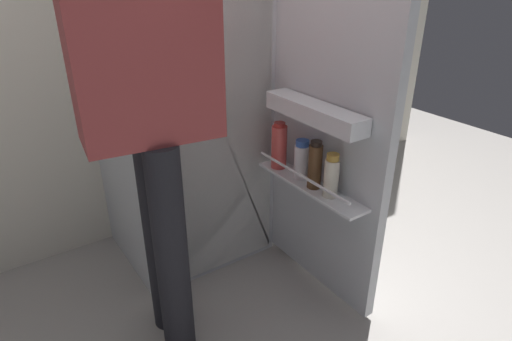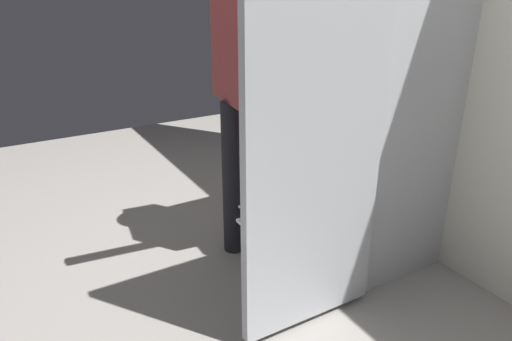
% 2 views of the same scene
% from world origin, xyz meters
% --- Properties ---
extents(ground_plane, '(5.98, 5.98, 0.00)m').
position_xyz_m(ground_plane, '(0.00, 0.00, 0.00)').
color(ground_plane, gray).
extents(refrigerator, '(0.73, 1.25, 1.79)m').
position_xyz_m(refrigerator, '(0.03, 0.49, 0.89)').
color(refrigerator, silver).
rests_on(refrigerator, ground_plane).
extents(person, '(0.57, 0.80, 1.75)m').
position_xyz_m(person, '(-0.34, -0.00, 1.06)').
color(person, black).
rests_on(person, ground_plane).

